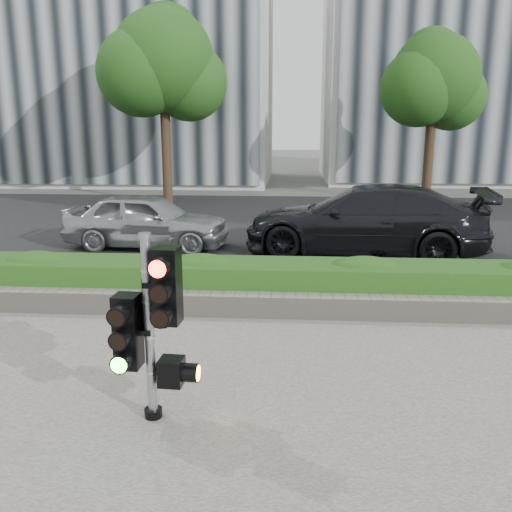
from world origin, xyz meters
The scene contains 12 objects.
ground centered at (0.00, 0.00, 0.00)m, with size 120.00×120.00×0.00m, color #51514C.
road centered at (0.00, 10.00, 0.01)m, with size 60.00×13.00×0.02m, color black.
curb centered at (0.00, 3.15, 0.06)m, with size 60.00×0.25×0.12m, color gray.
stone_wall centered at (0.00, 1.90, 0.20)m, with size 12.00×0.32×0.34m, color gray.
hedge centered at (0.00, 2.55, 0.37)m, with size 12.00×1.00×0.68m, color #3B7F27.
building_left centered at (-9.00, 23.00, 7.50)m, with size 16.00×9.00×15.00m, color #B7B7B2.
building_right centered at (11.00, 25.00, 6.00)m, with size 18.00×10.00×12.00m, color #B7B7B2.
tree_left centered at (-4.52, 14.56, 5.04)m, with size 4.61×4.03×7.34m.
tree_right centered at (5.48, 15.55, 4.48)m, with size 4.10×3.58×6.53m.
traffic_signal centered at (-1.04, -1.15, 1.08)m, with size 0.67×0.50×1.90m.
car_silver centered at (-3.18, 6.56, 0.69)m, with size 1.57×3.90×1.33m, color #A0A2A7.
car_dark centered at (1.94, 6.28, 0.81)m, with size 2.21×5.44×1.58m, color black.
Camera 1 is at (0.31, -6.05, 2.91)m, focal length 38.00 mm.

